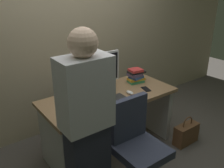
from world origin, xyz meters
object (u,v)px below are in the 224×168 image
Objects in this scene: keyboard at (107,101)px; cell_phone at (146,89)px; book_stack at (136,76)px; monitor at (98,70)px; handbag at (186,134)px; desk at (109,112)px; mouse at (130,93)px; cup_near_keyboard at (79,106)px; office_chair at (137,151)px; cup_by_monitor at (71,95)px; person_at_desk at (87,127)px.

keyboard is 0.56m from cell_phone.
cell_phone is (-0.04, -0.24, -0.09)m from book_stack.
handbag is at bearing -36.78° from monitor.
mouse is (0.20, -0.12, 0.23)m from desk.
cup_near_keyboard is at bearing -164.79° from cell_phone.
mouse is (0.35, 0.54, 0.32)m from office_chair.
cup_by_monitor is at bearing 151.57° from handbag.
book_stack is 1.56× the size of cell_phone.
handbag is (0.99, 0.17, -0.29)m from office_chair.
person_at_desk is 0.71m from keyboard.
handbag is at bearing -25.56° from cell_phone.
monitor is (0.61, 0.75, 0.14)m from person_at_desk.
keyboard is 0.65m from book_stack.
monitor reaches higher than handbag.
monitor is at bearing 101.93° from desk.
mouse is at bearing 0.39° from cup_near_keyboard.
book_stack is (0.52, -0.06, -0.17)m from monitor.
cell_phone is (0.59, 0.52, 0.30)m from office_chair.
person_at_desk reaches higher than cup_by_monitor.
keyboard is 0.32m from mouse.
office_chair is 0.71m from cup_near_keyboard.
cup_near_keyboard is (-0.66, -0.00, 0.03)m from mouse.
cup_near_keyboard is at bearing -165.10° from desk.
cup_by_monitor reaches higher than handbag.
cup_near_keyboard reaches higher than handbag.
person_at_desk is 3.03× the size of monitor.
desk is 0.33m from mouse.
cell_phone is at bearing -100.51° from book_stack.
office_chair is at bearing -97.79° from monitor.
desk is at bearing 149.71° from mouse.
office_chair is 9.56× the size of cup_near_keyboard.
office_chair reaches higher than book_stack.
cup_near_keyboard is (-0.43, -0.29, -0.21)m from monitor.
cup_near_keyboard reaches higher than cup_by_monitor.
monitor is at bearing 75.77° from keyboard.
book_stack is at bearing 121.12° from handbag.
handbag is (0.88, -0.66, -0.85)m from monitor.
person_at_desk is (-0.64, -0.58, 0.33)m from desk.
cup_near_keyboard is 0.31m from cup_by_monitor.
desk is 10.74× the size of cell_phone.
desk is 17.39× the size of cup_by_monitor.
mouse is (0.32, 0.00, 0.01)m from keyboard.
book_stack is 0.97m from handbag.
cup_by_monitor is at bearing 175.26° from book_stack.
monitor is 6.08× the size of cup_by_monitor.
person_at_desk is at bearing -137.46° from keyboard.
office_chair is at bearing -92.13° from keyboard.
office_chair is 1.05m from handbag.
cup_by_monitor is (-0.59, 0.29, 0.03)m from mouse.
office_chair is at bearing -129.71° from book_stack.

